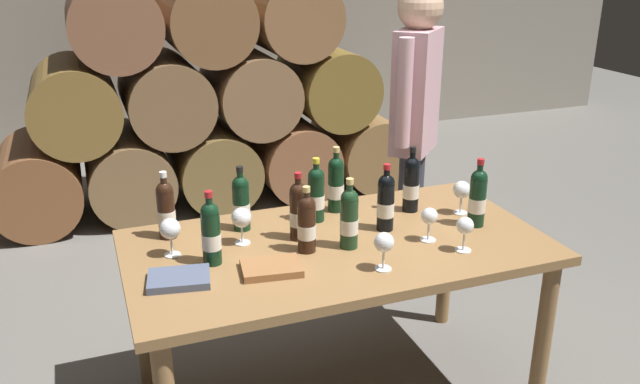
{
  "coord_description": "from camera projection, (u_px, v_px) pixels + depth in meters",
  "views": [
    {
      "loc": [
        -0.92,
        -2.25,
        1.91
      ],
      "look_at": [
        0.0,
        0.2,
        0.91
      ],
      "focal_mm": 37.01,
      "sensor_mm": 36.0,
      "label": 1
    }
  ],
  "objects": [
    {
      "name": "dining_table",
      "position": [
        337.0,
        263.0,
        2.72
      ],
      "size": [
        1.7,
        0.9,
        0.76
      ],
      "color": "olive",
      "rests_on": "ground_plane"
    },
    {
      "name": "barrel_stack",
      "position": [
        208.0,
        105.0,
        4.96
      ],
      "size": [
        3.12,
        0.9,
        1.69
      ],
      "color": "brown",
      "rests_on": "ground_plane"
    },
    {
      "name": "wine_glass_4",
      "position": [
        170.0,
        230.0,
        2.54
      ],
      "size": [
        0.08,
        0.08,
        0.16
      ],
      "color": "white",
      "rests_on": "dining_table"
    },
    {
      "name": "wine_bottle_2",
      "position": [
        307.0,
        223.0,
        2.57
      ],
      "size": [
        0.07,
        0.07,
        0.27
      ],
      "color": "black",
      "rests_on": "dining_table"
    },
    {
      "name": "wine_bottle_6",
      "position": [
        166.0,
        209.0,
        2.69
      ],
      "size": [
        0.07,
        0.07,
        0.29
      ],
      "color": "black",
      "rests_on": "dining_table"
    },
    {
      "name": "wine_bottle_0",
      "position": [
        386.0,
        202.0,
        2.76
      ],
      "size": [
        0.07,
        0.07,
        0.29
      ],
      "color": "black",
      "rests_on": "dining_table"
    },
    {
      "name": "leather_ledger",
      "position": [
        179.0,
        279.0,
        2.37
      ],
      "size": [
        0.24,
        0.2,
        0.03
      ],
      "primitive_type": "cube",
      "rotation": [
        0.0,
        0.0,
        -0.17
      ],
      "color": "#4C5670",
      "rests_on": "dining_table"
    },
    {
      "name": "wine_bottle_9",
      "position": [
        349.0,
        218.0,
        2.6
      ],
      "size": [
        0.07,
        0.07,
        0.29
      ],
      "color": "#19381E",
      "rests_on": "dining_table"
    },
    {
      "name": "wine_bottle_8",
      "position": [
        336.0,
        184.0,
        2.96
      ],
      "size": [
        0.07,
        0.07,
        0.3
      ],
      "color": "black",
      "rests_on": "dining_table"
    },
    {
      "name": "wine_glass_5",
      "position": [
        241.0,
        219.0,
        2.64
      ],
      "size": [
        0.08,
        0.08,
        0.16
      ],
      "color": "white",
      "rests_on": "dining_table"
    },
    {
      "name": "wine_bottle_7",
      "position": [
        411.0,
        183.0,
        2.96
      ],
      "size": [
        0.07,
        0.07,
        0.3
      ],
      "color": "black",
      "rests_on": "dining_table"
    },
    {
      "name": "sommelier_presenting",
      "position": [
        415.0,
        116.0,
        3.48
      ],
      "size": [
        0.37,
        0.37,
        1.72
      ],
      "color": "#383842",
      "rests_on": "ground_plane"
    },
    {
      "name": "wine_bottle_5",
      "position": [
        298.0,
        210.0,
        2.68
      ],
      "size": [
        0.07,
        0.07,
        0.29
      ],
      "color": "black",
      "rests_on": "dining_table"
    },
    {
      "name": "wine_bottle_3",
      "position": [
        241.0,
        202.0,
        2.77
      ],
      "size": [
        0.07,
        0.07,
        0.28
      ],
      "color": "black",
      "rests_on": "dining_table"
    },
    {
      "name": "wine_glass_3",
      "position": [
        429.0,
        218.0,
        2.67
      ],
      "size": [
        0.07,
        0.07,
        0.14
      ],
      "color": "white",
      "rests_on": "dining_table"
    },
    {
      "name": "wine_glass_0",
      "position": [
        462.0,
        191.0,
        2.94
      ],
      "size": [
        0.08,
        0.08,
        0.15
      ],
      "color": "white",
      "rests_on": "dining_table"
    },
    {
      "name": "wine_bottle_4",
      "position": [
        478.0,
        197.0,
        2.8
      ],
      "size": [
        0.07,
        0.07,
        0.3
      ],
      "color": "black",
      "rests_on": "dining_table"
    },
    {
      "name": "wine_glass_2",
      "position": [
        384.0,
        244.0,
        2.43
      ],
      "size": [
        0.08,
        0.08,
        0.15
      ],
      "color": "white",
      "rests_on": "dining_table"
    },
    {
      "name": "tasting_notebook",
      "position": [
        271.0,
        268.0,
        2.45
      ],
      "size": [
        0.24,
        0.19,
        0.03
      ],
      "primitive_type": "cube",
      "rotation": [
        0.0,
        0.0,
        -0.14
      ],
      "color": "#936038",
      "rests_on": "dining_table"
    },
    {
      "name": "wine_bottle_1",
      "position": [
        317.0,
        194.0,
        2.86
      ],
      "size": [
        0.07,
        0.07,
        0.29
      ],
      "color": "black",
      "rests_on": "dining_table"
    },
    {
      "name": "wine_glass_1",
      "position": [
        465.0,
        227.0,
        2.58
      ],
      "size": [
        0.07,
        0.07,
        0.14
      ],
      "color": "white",
      "rests_on": "dining_table"
    },
    {
      "name": "wine_bottle_10",
      "position": [
        211.0,
        232.0,
        2.47
      ],
      "size": [
        0.07,
        0.07,
        0.29
      ],
      "color": "black",
      "rests_on": "dining_table"
    }
  ]
}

